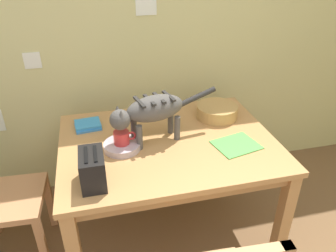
{
  "coord_description": "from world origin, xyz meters",
  "views": [
    {
      "loc": [
        -0.45,
        -0.24,
        1.79
      ],
      "look_at": [
        -0.05,
        1.4,
        0.82
      ],
      "focal_mm": 35.26,
      "sensor_mm": 36.0,
      "label": 1
    }
  ],
  "objects_px": {
    "dining_table": "(168,152)",
    "magazine": "(236,145)",
    "book_stack": "(88,125)",
    "wicker_basket": "(217,111)",
    "cat": "(151,111)",
    "coffee_mug": "(122,137)",
    "saucer_bowl": "(122,146)",
    "toaster": "(93,169)"
  },
  "relations": [
    {
      "from": "magazine",
      "to": "wicker_basket",
      "type": "distance_m",
      "value": 0.37
    },
    {
      "from": "wicker_basket",
      "to": "toaster",
      "type": "height_order",
      "value": "toaster"
    },
    {
      "from": "book_stack",
      "to": "toaster",
      "type": "bearing_deg",
      "value": -88.7
    },
    {
      "from": "magazine",
      "to": "wicker_basket",
      "type": "height_order",
      "value": "wicker_basket"
    },
    {
      "from": "magazine",
      "to": "wicker_basket",
      "type": "xyz_separation_m",
      "value": [
        0.02,
        0.36,
        0.04
      ]
    },
    {
      "from": "magazine",
      "to": "wicker_basket",
      "type": "relative_size",
      "value": 0.91
    },
    {
      "from": "dining_table",
      "to": "cat",
      "type": "height_order",
      "value": "cat"
    },
    {
      "from": "saucer_bowl",
      "to": "magazine",
      "type": "relative_size",
      "value": 0.86
    },
    {
      "from": "toaster",
      "to": "coffee_mug",
      "type": "bearing_deg",
      "value": 57.25
    },
    {
      "from": "coffee_mug",
      "to": "wicker_basket",
      "type": "height_order",
      "value": "coffee_mug"
    },
    {
      "from": "cat",
      "to": "magazine",
      "type": "distance_m",
      "value": 0.54
    },
    {
      "from": "cat",
      "to": "magazine",
      "type": "xyz_separation_m",
      "value": [
        0.48,
        -0.16,
        -0.2
      ]
    },
    {
      "from": "coffee_mug",
      "to": "book_stack",
      "type": "xyz_separation_m",
      "value": [
        -0.19,
        0.31,
        -0.06
      ]
    },
    {
      "from": "magazine",
      "to": "cat",
      "type": "bearing_deg",
      "value": 148.54
    },
    {
      "from": "coffee_mug",
      "to": "book_stack",
      "type": "bearing_deg",
      "value": 121.73
    },
    {
      "from": "magazine",
      "to": "book_stack",
      "type": "relative_size",
      "value": 1.45
    },
    {
      "from": "wicker_basket",
      "to": "book_stack",
      "type": "bearing_deg",
      "value": 175.63
    },
    {
      "from": "saucer_bowl",
      "to": "toaster",
      "type": "distance_m",
      "value": 0.33
    },
    {
      "from": "saucer_bowl",
      "to": "book_stack",
      "type": "height_order",
      "value": "saucer_bowl"
    },
    {
      "from": "saucer_bowl",
      "to": "coffee_mug",
      "type": "height_order",
      "value": "coffee_mug"
    },
    {
      "from": "dining_table",
      "to": "saucer_bowl",
      "type": "height_order",
      "value": "saucer_bowl"
    },
    {
      "from": "saucer_bowl",
      "to": "wicker_basket",
      "type": "xyz_separation_m",
      "value": [
        0.67,
        0.24,
        0.02
      ]
    },
    {
      "from": "dining_table",
      "to": "book_stack",
      "type": "bearing_deg",
      "value": 149.0
    },
    {
      "from": "cat",
      "to": "wicker_basket",
      "type": "xyz_separation_m",
      "value": [
        0.49,
        0.2,
        -0.16
      ]
    },
    {
      "from": "magazine",
      "to": "toaster",
      "type": "height_order",
      "value": "toaster"
    },
    {
      "from": "toaster",
      "to": "saucer_bowl",
      "type": "bearing_deg",
      "value": 57.72
    },
    {
      "from": "dining_table",
      "to": "magazine",
      "type": "height_order",
      "value": "magazine"
    },
    {
      "from": "book_stack",
      "to": "wicker_basket",
      "type": "relative_size",
      "value": 0.63
    },
    {
      "from": "toaster",
      "to": "wicker_basket",
      "type": "bearing_deg",
      "value": 31.19
    },
    {
      "from": "toaster",
      "to": "book_stack",
      "type": "bearing_deg",
      "value": 91.3
    },
    {
      "from": "magazine",
      "to": "dining_table",
      "type": "bearing_deg",
      "value": 146.06
    },
    {
      "from": "cat",
      "to": "saucer_bowl",
      "type": "height_order",
      "value": "cat"
    },
    {
      "from": "cat",
      "to": "saucer_bowl",
      "type": "xyz_separation_m",
      "value": [
        -0.18,
        -0.04,
        -0.19
      ]
    },
    {
      "from": "magazine",
      "to": "toaster",
      "type": "distance_m",
      "value": 0.85
    },
    {
      "from": "saucer_bowl",
      "to": "magazine",
      "type": "xyz_separation_m",
      "value": [
        0.66,
        -0.12,
        -0.02
      ]
    },
    {
      "from": "dining_table",
      "to": "wicker_basket",
      "type": "relative_size",
      "value": 4.66
    },
    {
      "from": "cat",
      "to": "coffee_mug",
      "type": "height_order",
      "value": "cat"
    },
    {
      "from": "dining_table",
      "to": "wicker_basket",
      "type": "distance_m",
      "value": 0.47
    },
    {
      "from": "book_stack",
      "to": "cat",
      "type": "bearing_deg",
      "value": -35.74
    },
    {
      "from": "book_stack",
      "to": "toaster",
      "type": "xyz_separation_m",
      "value": [
        0.01,
        -0.58,
        0.07
      ]
    },
    {
      "from": "book_stack",
      "to": "wicker_basket",
      "type": "height_order",
      "value": "wicker_basket"
    },
    {
      "from": "dining_table",
      "to": "magazine",
      "type": "xyz_separation_m",
      "value": [
        0.38,
        -0.15,
        0.09
      ]
    }
  ]
}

